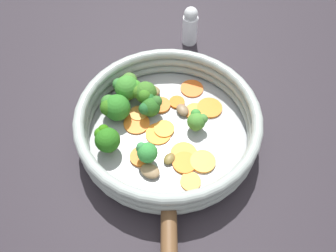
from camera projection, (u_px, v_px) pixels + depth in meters
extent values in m
plane|color=black|center=(168.00, 136.00, 0.60)|extent=(4.00, 4.00, 0.00)
cylinder|color=#939699|center=(168.00, 133.00, 0.59)|extent=(0.30, 0.30, 0.02)
torus|color=gray|center=(168.00, 128.00, 0.58)|extent=(0.32, 0.32, 0.02)
torus|color=gray|center=(168.00, 122.00, 0.56)|extent=(0.32, 0.32, 0.02)
torus|color=gray|center=(168.00, 115.00, 0.55)|extent=(0.32, 0.32, 0.02)
sphere|color=#8F9995|center=(140.00, 202.00, 0.51)|extent=(0.01, 0.01, 0.01)
sphere|color=#90919C|center=(197.00, 202.00, 0.51)|extent=(0.01, 0.01, 0.01)
cylinder|color=orange|center=(192.00, 89.00, 0.64)|extent=(0.06, 0.06, 0.00)
cylinder|color=orange|center=(158.00, 134.00, 0.58)|extent=(0.05, 0.05, 0.00)
cylinder|color=orange|center=(161.00, 105.00, 0.62)|extent=(0.05, 0.05, 0.01)
cylinder|color=orange|center=(141.00, 157.00, 0.55)|extent=(0.04, 0.04, 0.01)
cylinder|color=orange|center=(195.00, 112.00, 0.61)|extent=(0.05, 0.05, 0.00)
cylinder|color=orange|center=(210.00, 108.00, 0.61)|extent=(0.07, 0.07, 0.00)
cylinder|color=#F69B3E|center=(139.00, 114.00, 0.61)|extent=(0.05, 0.05, 0.01)
cylinder|color=orange|center=(184.00, 163.00, 0.55)|extent=(0.04, 0.04, 0.01)
cylinder|color=orange|center=(190.00, 181.00, 0.53)|extent=(0.05, 0.05, 0.00)
cylinder|color=orange|center=(136.00, 125.00, 0.59)|extent=(0.05, 0.05, 0.00)
cylinder|color=orange|center=(184.00, 154.00, 0.56)|extent=(0.06, 0.06, 0.00)
cylinder|color=#F49C36|center=(203.00, 162.00, 0.55)|extent=(0.06, 0.06, 0.01)
cylinder|color=#DA5E10|center=(177.00, 102.00, 0.62)|extent=(0.04, 0.04, 0.00)
cylinder|color=orange|center=(165.00, 127.00, 0.59)|extent=(0.05, 0.05, 0.01)
cylinder|color=#709A57|center=(148.00, 158.00, 0.54)|extent=(0.02, 0.02, 0.02)
sphere|color=#2E7E34|center=(147.00, 153.00, 0.53)|extent=(0.03, 0.03, 0.03)
sphere|color=#32773D|center=(141.00, 147.00, 0.53)|extent=(0.02, 0.02, 0.02)
sphere|color=#257934|center=(141.00, 148.00, 0.53)|extent=(0.02, 0.02, 0.02)
cylinder|color=#688F46|center=(128.00, 96.00, 0.62)|extent=(0.01, 0.01, 0.02)
sphere|color=#357728|center=(127.00, 88.00, 0.60)|extent=(0.05, 0.05, 0.05)
sphere|color=#377F22|center=(136.00, 86.00, 0.60)|extent=(0.02, 0.02, 0.02)
sphere|color=#316E2F|center=(118.00, 84.00, 0.60)|extent=(0.02, 0.02, 0.02)
sphere|color=#3F6D29|center=(129.00, 81.00, 0.61)|extent=(0.03, 0.03, 0.03)
cylinder|color=#85AF6E|center=(196.00, 127.00, 0.58)|extent=(0.01, 0.01, 0.01)
sphere|color=#407C2C|center=(196.00, 121.00, 0.57)|extent=(0.03, 0.03, 0.03)
sphere|color=#378230|center=(196.00, 114.00, 0.57)|extent=(0.02, 0.02, 0.02)
sphere|color=#417B32|center=(203.00, 119.00, 0.57)|extent=(0.02, 0.02, 0.02)
cylinder|color=#87A56A|center=(119.00, 115.00, 0.60)|extent=(0.01, 0.01, 0.01)
sphere|color=#286B20|center=(117.00, 108.00, 0.58)|extent=(0.05, 0.05, 0.05)
sphere|color=#2D6216|center=(108.00, 109.00, 0.57)|extent=(0.03, 0.03, 0.03)
sphere|color=#306A27|center=(109.00, 103.00, 0.58)|extent=(0.03, 0.03, 0.03)
cylinder|color=#70A750|center=(146.00, 100.00, 0.62)|extent=(0.01, 0.01, 0.02)
sphere|color=#356821|center=(146.00, 93.00, 0.60)|extent=(0.04, 0.04, 0.04)
sphere|color=#306619|center=(145.00, 96.00, 0.58)|extent=(0.02, 0.02, 0.02)
sphere|color=#366119|center=(138.00, 92.00, 0.60)|extent=(0.02, 0.02, 0.02)
cylinder|color=#5C8C4C|center=(151.00, 113.00, 0.60)|extent=(0.01, 0.01, 0.01)
sphere|color=#255B1D|center=(151.00, 107.00, 0.59)|extent=(0.04, 0.04, 0.04)
sphere|color=#1F5626|center=(145.00, 109.00, 0.58)|extent=(0.02, 0.02, 0.02)
sphere|color=#1D5720|center=(149.00, 99.00, 0.59)|extent=(0.02, 0.02, 0.02)
sphere|color=#2C5E25|center=(157.00, 101.00, 0.58)|extent=(0.02, 0.02, 0.02)
cylinder|color=olive|center=(109.00, 147.00, 0.56)|extent=(0.01, 0.01, 0.02)
sphere|color=#236016|center=(108.00, 140.00, 0.54)|extent=(0.04, 0.04, 0.04)
sphere|color=#29690F|center=(100.00, 134.00, 0.54)|extent=(0.02, 0.02, 0.02)
sphere|color=#27640C|center=(104.00, 130.00, 0.54)|extent=(0.02, 0.02, 0.02)
ellipsoid|color=olive|center=(151.00, 91.00, 0.63)|extent=(0.04, 0.03, 0.01)
ellipsoid|color=brown|center=(169.00, 159.00, 0.55)|extent=(0.02, 0.03, 0.01)
ellipsoid|color=olive|center=(150.00, 171.00, 0.53)|extent=(0.04, 0.03, 0.01)
ellipsoid|color=#7C6549|center=(183.00, 110.00, 0.61)|extent=(0.03, 0.03, 0.01)
cylinder|color=white|center=(190.00, 30.00, 0.72)|extent=(0.03, 0.03, 0.06)
sphere|color=silver|center=(191.00, 14.00, 0.69)|extent=(0.03, 0.03, 0.03)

